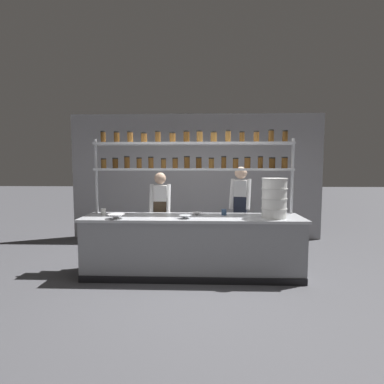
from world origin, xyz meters
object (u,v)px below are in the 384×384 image
at_px(spice_shelf_unit, 194,158).
at_px(prep_bowl_center_front, 185,217).
at_px(chef_left, 160,212).
at_px(chef_center, 240,207).
at_px(prep_bowl_center_back, 197,214).
at_px(prep_bowl_near_left, 116,216).
at_px(container_stack, 274,198).
at_px(serving_cup_by_board, 224,212).
at_px(serving_cup_front, 103,212).

bearing_deg(spice_shelf_unit, prep_bowl_center_front, -101.78).
relative_size(chef_left, chef_center, 0.94).
xyz_separation_m(chef_left, prep_bowl_center_back, (0.64, -0.43, 0.04)).
distance_m(prep_bowl_near_left, prep_bowl_center_back, 1.23).
distance_m(container_stack, serving_cup_by_board, 0.80).
xyz_separation_m(prep_bowl_center_back, serving_cup_front, (-1.47, -0.04, 0.03)).
bearing_deg(serving_cup_by_board, serving_cup_front, -178.36).
distance_m(chef_center, prep_bowl_center_front, 1.30).
bearing_deg(chef_center, spice_shelf_unit, -140.19).
distance_m(chef_center, prep_bowl_near_left, 2.15).
distance_m(prep_bowl_center_back, serving_cup_by_board, 0.43).
distance_m(prep_bowl_near_left, prep_bowl_center_front, 1.01).
bearing_deg(prep_bowl_center_front, container_stack, 4.34).
distance_m(prep_bowl_near_left, serving_cup_front, 0.44).
bearing_deg(serving_cup_front, chef_center, 16.08).
relative_size(chef_left, prep_bowl_center_back, 9.78).
height_order(prep_bowl_near_left, serving_cup_front, serving_cup_front).
bearing_deg(serving_cup_front, spice_shelf_unit, 10.03).
bearing_deg(serving_cup_front, serving_cup_by_board, 1.64).
height_order(spice_shelf_unit, chef_center, spice_shelf_unit).
xyz_separation_m(prep_bowl_center_front, serving_cup_by_board, (0.59, 0.33, 0.02)).
relative_size(chef_left, prep_bowl_near_left, 6.32).
relative_size(chef_center, serving_cup_by_board, 18.03).
relative_size(chef_center, prep_bowl_center_front, 9.18).
relative_size(spice_shelf_unit, chef_left, 2.04).
xyz_separation_m(container_stack, prep_bowl_center_back, (-1.15, 0.22, -0.27)).
bearing_deg(serving_cup_by_board, spice_shelf_unit, 157.84).
bearing_deg(chef_center, serving_cup_by_board, -105.27).
height_order(chef_center, container_stack, chef_center).
bearing_deg(prep_bowl_center_front, serving_cup_front, 168.10).
height_order(chef_left, serving_cup_by_board, chef_left).
bearing_deg(spice_shelf_unit, chef_center, 25.76).
xyz_separation_m(spice_shelf_unit, container_stack, (1.20, -0.42, -0.61)).
height_order(spice_shelf_unit, prep_bowl_center_front, spice_shelf_unit).
bearing_deg(prep_bowl_center_front, prep_bowl_center_back, 62.59).
bearing_deg(chef_left, serving_cup_by_board, -23.75).
xyz_separation_m(spice_shelf_unit, prep_bowl_center_back, (0.06, -0.21, -0.88)).
distance_m(prep_bowl_center_back, serving_cup_front, 1.47).
height_order(spice_shelf_unit, serving_cup_front, spice_shelf_unit).
xyz_separation_m(prep_bowl_center_back, serving_cup_by_board, (0.42, 0.01, 0.03)).
relative_size(spice_shelf_unit, prep_bowl_center_back, 20.00).
xyz_separation_m(spice_shelf_unit, serving_cup_front, (-1.41, -0.25, -0.85)).
xyz_separation_m(spice_shelf_unit, chef_left, (-0.58, 0.23, -0.92)).
bearing_deg(prep_bowl_near_left, serving_cup_front, 132.62).
xyz_separation_m(spice_shelf_unit, prep_bowl_near_left, (-1.12, -0.57, -0.87)).
height_order(prep_bowl_near_left, serving_cup_by_board, serving_cup_by_board).
bearing_deg(chef_left, prep_bowl_center_back, -36.20).
bearing_deg(serving_cup_front, chef_left, 29.76).
bearing_deg(serving_cup_front, prep_bowl_near_left, -47.38).
relative_size(prep_bowl_center_back, serving_cup_by_board, 1.74).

